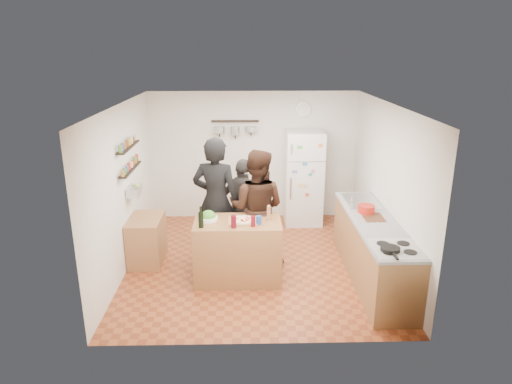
{
  "coord_description": "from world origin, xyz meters",
  "views": [
    {
      "loc": [
        -0.16,
        -6.61,
        3.3
      ],
      "look_at": [
        0.0,
        0.1,
        1.15
      ],
      "focal_mm": 32.0,
      "sensor_mm": 36.0,
      "label": 1
    }
  ],
  "objects_px": {
    "pepper_mill": "(269,214)",
    "person_left": "(216,201)",
    "skillet": "(390,249)",
    "prep_island": "(238,250)",
    "side_table": "(147,240)",
    "person_center": "(257,208)",
    "fridge": "(304,178)",
    "wall_clock": "(303,110)",
    "salt_canister": "(259,220)",
    "red_bowl": "(366,209)",
    "salad_bowl": "(208,219)",
    "wine_bottle": "(201,220)",
    "counter_run": "(373,250)",
    "person_back": "(244,205)"
  },
  "relations": [
    {
      "from": "prep_island",
      "to": "person_left",
      "type": "xyz_separation_m",
      "value": [
        -0.34,
        0.59,
        0.56
      ]
    },
    {
      "from": "person_center",
      "to": "salad_bowl",
      "type": "bearing_deg",
      "value": 49.57
    },
    {
      "from": "prep_island",
      "to": "side_table",
      "type": "xyz_separation_m",
      "value": [
        -1.46,
        0.62,
        -0.09
      ]
    },
    {
      "from": "salt_canister",
      "to": "fridge",
      "type": "height_order",
      "value": "fridge"
    },
    {
      "from": "prep_island",
      "to": "person_left",
      "type": "distance_m",
      "value": 0.88
    },
    {
      "from": "prep_island",
      "to": "wine_bottle",
      "type": "xyz_separation_m",
      "value": [
        -0.5,
        -0.22,
        0.56
      ]
    },
    {
      "from": "salad_bowl",
      "to": "fridge",
      "type": "bearing_deg",
      "value": 53.37
    },
    {
      "from": "counter_run",
      "to": "pepper_mill",
      "type": "bearing_deg",
      "value": 176.96
    },
    {
      "from": "wine_bottle",
      "to": "person_back",
      "type": "xyz_separation_m",
      "value": [
        0.59,
        1.26,
        -0.23
      ]
    },
    {
      "from": "person_center",
      "to": "red_bowl",
      "type": "bearing_deg",
      "value": -170.67
    },
    {
      "from": "wine_bottle",
      "to": "skillet",
      "type": "relative_size",
      "value": 0.89
    },
    {
      "from": "salt_canister",
      "to": "skillet",
      "type": "height_order",
      "value": "salt_canister"
    },
    {
      "from": "pepper_mill",
      "to": "person_left",
      "type": "distance_m",
      "value": 0.95
    },
    {
      "from": "salad_bowl",
      "to": "pepper_mill",
      "type": "height_order",
      "value": "pepper_mill"
    },
    {
      "from": "salad_bowl",
      "to": "side_table",
      "type": "relative_size",
      "value": 0.33
    },
    {
      "from": "prep_island",
      "to": "person_back",
      "type": "bearing_deg",
      "value": 85.22
    },
    {
      "from": "salad_bowl",
      "to": "pepper_mill",
      "type": "bearing_deg",
      "value": 0.0
    },
    {
      "from": "red_bowl",
      "to": "side_table",
      "type": "relative_size",
      "value": 0.32
    },
    {
      "from": "counter_run",
      "to": "wall_clock",
      "type": "relative_size",
      "value": 8.77
    },
    {
      "from": "person_left",
      "to": "wall_clock",
      "type": "bearing_deg",
      "value": -114.85
    },
    {
      "from": "counter_run",
      "to": "red_bowl",
      "type": "relative_size",
      "value": 10.23
    },
    {
      "from": "fridge",
      "to": "side_table",
      "type": "relative_size",
      "value": 2.25
    },
    {
      "from": "salad_bowl",
      "to": "side_table",
      "type": "distance_m",
      "value": 1.32
    },
    {
      "from": "skillet",
      "to": "pepper_mill",
      "type": "bearing_deg",
      "value": 142.44
    },
    {
      "from": "person_left",
      "to": "wall_clock",
      "type": "relative_size",
      "value": 6.75
    },
    {
      "from": "person_left",
      "to": "fridge",
      "type": "relative_size",
      "value": 1.13
    },
    {
      "from": "counter_run",
      "to": "wine_bottle",
      "type": "bearing_deg",
      "value": -175.65
    },
    {
      "from": "prep_island",
      "to": "salt_canister",
      "type": "relative_size",
      "value": 10.19
    },
    {
      "from": "prep_island",
      "to": "side_table",
      "type": "height_order",
      "value": "prep_island"
    },
    {
      "from": "person_center",
      "to": "counter_run",
      "type": "bearing_deg",
      "value": 178.75
    },
    {
      "from": "pepper_mill",
      "to": "side_table",
      "type": "height_order",
      "value": "pepper_mill"
    },
    {
      "from": "salad_bowl",
      "to": "wall_clock",
      "type": "bearing_deg",
      "value": 57.09
    },
    {
      "from": "salt_canister",
      "to": "side_table",
      "type": "height_order",
      "value": "salt_canister"
    },
    {
      "from": "person_left",
      "to": "skillet",
      "type": "bearing_deg",
      "value": 156.68
    },
    {
      "from": "person_left",
      "to": "red_bowl",
      "type": "distance_m",
      "value": 2.29
    },
    {
      "from": "skillet",
      "to": "fridge",
      "type": "height_order",
      "value": "fridge"
    },
    {
      "from": "side_table",
      "to": "person_center",
      "type": "bearing_deg",
      "value": -3.51
    },
    {
      "from": "wine_bottle",
      "to": "person_back",
      "type": "height_order",
      "value": "person_back"
    },
    {
      "from": "wine_bottle",
      "to": "person_left",
      "type": "relative_size",
      "value": 0.11
    },
    {
      "from": "salt_canister",
      "to": "red_bowl",
      "type": "xyz_separation_m",
      "value": [
        1.63,
        0.42,
        0.0
      ]
    },
    {
      "from": "salad_bowl",
      "to": "person_left",
      "type": "height_order",
      "value": "person_left"
    },
    {
      "from": "salad_bowl",
      "to": "side_table",
      "type": "xyz_separation_m",
      "value": [
        -1.04,
        0.57,
        -0.57
      ]
    },
    {
      "from": "wine_bottle",
      "to": "person_left",
      "type": "xyz_separation_m",
      "value": [
        0.16,
        0.81,
        -0.0
      ]
    },
    {
      "from": "person_center",
      "to": "prep_island",
      "type": "bearing_deg",
      "value": 77.18
    },
    {
      "from": "counter_run",
      "to": "person_center",
      "type": "bearing_deg",
      "value": 162.26
    },
    {
      "from": "prep_island",
      "to": "salad_bowl",
      "type": "bearing_deg",
      "value": 173.21
    },
    {
      "from": "wine_bottle",
      "to": "fridge",
      "type": "distance_m",
      "value": 3.03
    },
    {
      "from": "person_back",
      "to": "counter_run",
      "type": "xyz_separation_m",
      "value": [
        1.89,
        -1.07,
        -0.34
      ]
    },
    {
      "from": "wine_bottle",
      "to": "side_table",
      "type": "xyz_separation_m",
      "value": [
        -0.96,
        0.84,
        -0.65
      ]
    },
    {
      "from": "salt_canister",
      "to": "counter_run",
      "type": "xyz_separation_m",
      "value": [
        1.68,
        0.09,
        -0.52
      ]
    }
  ]
}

